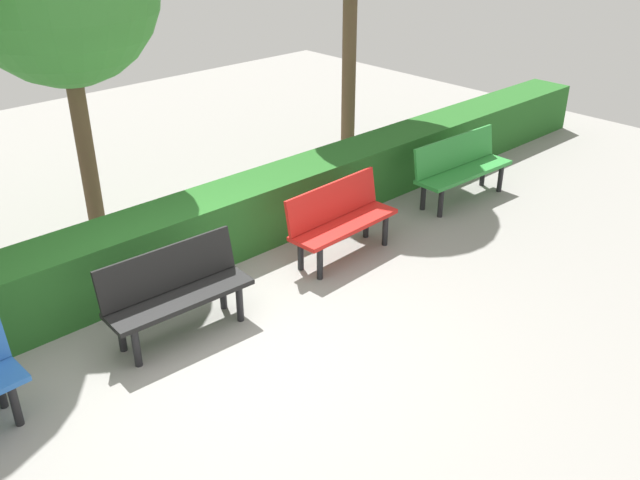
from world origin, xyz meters
TOP-DOWN VIEW (x-y plane):
  - ground_plane at (0.00, 0.00)m, footprint 18.39×18.39m
  - bench_green at (-4.32, -0.67)m, footprint 1.59×0.52m
  - bench_red at (-1.99, -0.63)m, footprint 1.44×0.52m
  - bench_black at (0.23, -0.57)m, footprint 1.43×0.53m
  - hedge_row at (-1.01, -1.61)m, footprint 14.39×0.69m

SIDE VIEW (x-z plane):
  - ground_plane at x=0.00m, z-range 0.00..0.00m
  - hedge_row at x=-1.01m, z-range 0.00..0.76m
  - bench_black at x=0.23m, z-range 0.05..0.91m
  - bench_red at x=-1.99m, z-range 0.05..0.91m
  - bench_green at x=-4.32m, z-range 0.05..0.91m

